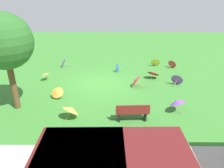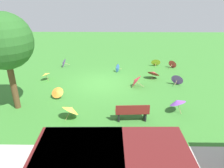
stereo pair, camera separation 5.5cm
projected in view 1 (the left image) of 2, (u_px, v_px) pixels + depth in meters
name	position (u px, v px, depth m)	size (l,w,h in m)	color
ground	(100.00, 83.00, 14.13)	(40.00, 40.00, 0.00)	#387A2D
van_dark	(107.00, 162.00, 6.38)	(4.64, 2.20, 1.53)	#591919
park_bench	(132.00, 112.00, 9.86)	(1.62, 0.56, 0.90)	maroon
shade_tree	(4.00, 42.00, 9.73)	(2.72, 2.72, 4.95)	brown
parasol_red_0	(135.00, 80.00, 13.50)	(1.01, 1.08, 0.87)	tan
parasol_purple_0	(177.00, 102.00, 10.57)	(1.16, 1.16, 0.85)	tan
parasol_orange_0	(57.00, 92.00, 12.00)	(0.80, 0.75, 0.66)	tan
parasol_yellow_0	(71.00, 109.00, 10.06)	(1.17, 1.17, 0.83)	tan
parasol_blue_0	(116.00, 68.00, 16.02)	(0.65, 0.71, 0.66)	tan
parasol_red_1	(173.00, 64.00, 16.96)	(0.77, 0.76, 0.70)	tan
parasol_yellow_1	(155.00, 62.00, 17.38)	(0.84, 0.75, 0.72)	tan
parasol_yellow_2	(45.00, 74.00, 14.47)	(0.87, 0.87, 0.65)	tan
parasol_purple_1	(177.00, 79.00, 13.82)	(0.90, 0.87, 0.78)	tan
parasol_purple_2	(63.00, 63.00, 17.12)	(0.72, 0.74, 0.73)	tan
parasol_red_2	(154.00, 73.00, 14.79)	(1.16, 1.15, 0.74)	tan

